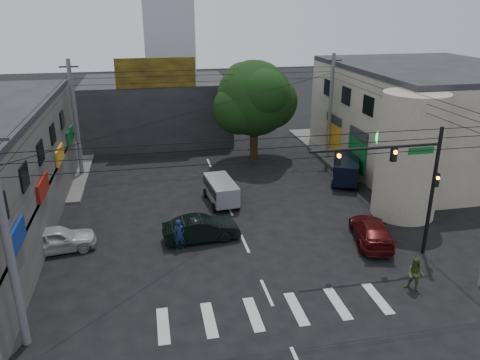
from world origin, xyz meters
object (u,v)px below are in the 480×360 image
object	(u,v)px
utility_pole_far_left	(75,119)
dark_sedan	(201,229)
utility_pole_far_right	(330,108)
traffic_gantry	(406,173)
maroon_sedan	(371,231)
traffic_officer	(179,235)
silver_minivan	(221,192)
pedestrian_olive	(415,274)
utility_pole_near_left	(8,243)
navy_van	(346,170)
street_tree	(254,99)
white_compact	(56,239)

from	to	relation	value
utility_pole_far_left	dark_sedan	xyz separation A→B (m)	(8.10, -13.06, -3.87)
utility_pole_far_right	traffic_gantry	bearing A→B (deg)	-98.94
maroon_sedan	traffic_officer	bearing A→B (deg)	7.17
maroon_sedan	silver_minivan	world-z (taller)	silver_minivan
utility_pole_far_right	pedestrian_olive	bearing A→B (deg)	-99.80
traffic_gantry	utility_pole_far_left	size ratio (longest dim) A/B	0.78
maroon_sedan	utility_pole_near_left	bearing A→B (deg)	30.65
traffic_gantry	pedestrian_olive	distance (m)	5.15
navy_van	maroon_sedan	bearing A→B (deg)	-170.55
traffic_gantry	dark_sedan	xyz separation A→B (m)	(-10.22, 3.95, -4.10)
utility_pole_near_left	street_tree	bearing A→B (deg)	56.00
traffic_gantry	traffic_officer	size ratio (longest dim) A/B	4.01
utility_pole_far_left	silver_minivan	bearing A→B (deg)	-37.99
navy_van	traffic_officer	bearing A→B (deg)	145.92
traffic_gantry	pedestrian_olive	bearing A→B (deg)	-104.29
utility_pole_near_left	navy_van	xyz separation A→B (m)	(20.31, 14.85, -3.66)
utility_pole_near_left	silver_minivan	size ratio (longest dim) A/B	2.29
dark_sedan	navy_van	bearing A→B (deg)	-62.51
maroon_sedan	navy_van	distance (m)	9.91
street_tree	utility_pole_far_right	size ratio (longest dim) A/B	0.95
utility_pole_far_left	navy_van	world-z (taller)	utility_pole_far_left
utility_pole_far_left	traffic_officer	distance (m)	15.89
traffic_gantry	navy_van	world-z (taller)	traffic_gantry
traffic_gantry	utility_pole_near_left	bearing A→B (deg)	-169.20
street_tree	pedestrian_olive	size ratio (longest dim) A/B	5.02
traffic_gantry	utility_pole_near_left	xyz separation A→B (m)	(-18.32, -3.50, -0.23)
utility_pole_far_right	white_compact	world-z (taller)	utility_pole_far_right
silver_minivan	navy_van	distance (m)	10.43
maroon_sedan	pedestrian_olive	distance (m)	4.99
utility_pole_near_left	maroon_sedan	size ratio (longest dim) A/B	1.82
traffic_gantry	navy_van	distance (m)	12.17
utility_pole_far_right	traffic_officer	distance (m)	20.23
silver_minivan	traffic_gantry	bearing A→B (deg)	-143.25
dark_sedan	navy_van	distance (m)	14.28
utility_pole_near_left	silver_minivan	distance (m)	16.59
maroon_sedan	traffic_officer	size ratio (longest dim) A/B	2.82
utility_pole_far_right	utility_pole_far_left	bearing A→B (deg)	180.00
white_compact	silver_minivan	xyz separation A→B (m)	(10.12, 4.83, 0.10)
utility_pole_far_left	navy_van	distance (m)	21.39
utility_pole_far_left	traffic_officer	xyz separation A→B (m)	(6.77, -13.89, -3.70)
utility_pole_near_left	utility_pole_far_right	distance (m)	29.35
white_compact	traffic_gantry	bearing A→B (deg)	-111.49
utility_pole_far_right	white_compact	xyz separation A→B (m)	(-21.00, -12.73, -3.86)
street_tree	utility_pole_far_right	world-z (taller)	utility_pole_far_right
traffic_gantry	dark_sedan	size ratio (longest dim) A/B	1.59
silver_minivan	pedestrian_olive	bearing A→B (deg)	-154.26
utility_pole_far_left	maroon_sedan	size ratio (longest dim) A/B	1.82
white_compact	pedestrian_olive	world-z (taller)	pedestrian_olive
utility_pole_far_left	traffic_officer	bearing A→B (deg)	-64.02
white_compact	street_tree	bearing A→B (deg)	-54.92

